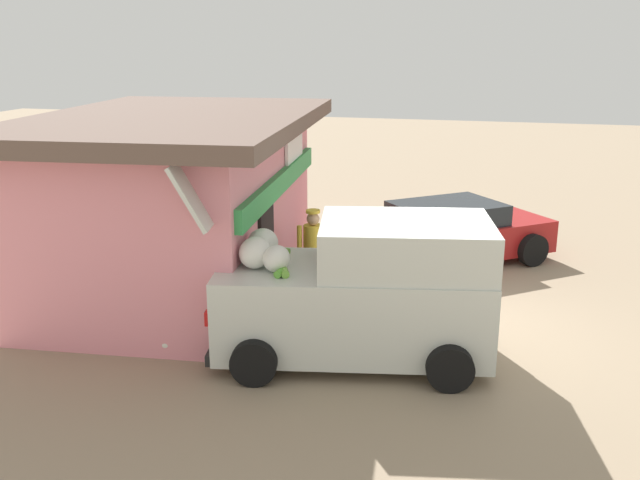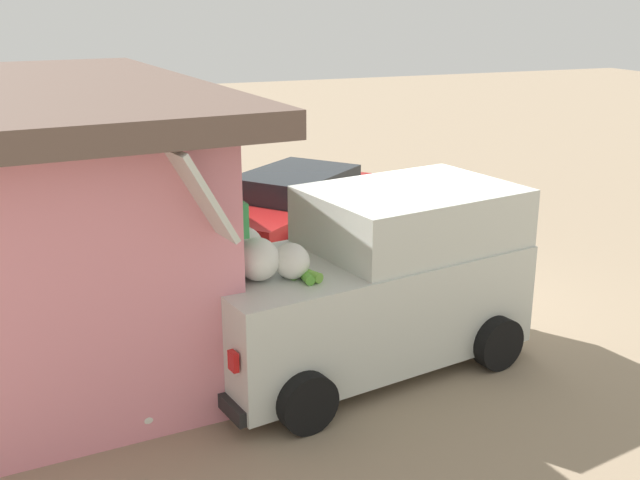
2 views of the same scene
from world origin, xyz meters
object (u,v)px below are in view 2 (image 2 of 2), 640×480
at_px(delivery_van, 369,281).
at_px(vendor_standing, 224,249).
at_px(storefront_bar, 12,214).
at_px(parked_sedan, 296,207).
at_px(customer_bending, 255,300).
at_px(unloaded_banana_pile, 148,406).
at_px(paint_bucket, 185,259).

relative_size(delivery_van, vendor_standing, 2.72).
height_order(storefront_bar, delivery_van, storefront_bar).
relative_size(storefront_bar, vendor_standing, 4.37).
distance_m(parked_sedan, customer_bending, 4.98).
xyz_separation_m(customer_bending, unloaded_banana_pile, (-0.88, 1.43, -0.63)).
xyz_separation_m(delivery_van, customer_bending, (0.40, 1.29, -0.21)).
bearing_deg(storefront_bar, vendor_standing, -93.79).
distance_m(vendor_standing, customer_bending, 1.57).
xyz_separation_m(vendor_standing, paint_bucket, (2.02, 0.15, -0.78)).
relative_size(parked_sedan, customer_bending, 3.30).
distance_m(customer_bending, paint_bucket, 3.64).
bearing_deg(customer_bending, vendor_standing, -1.41).
distance_m(vendor_standing, paint_bucket, 2.17).
distance_m(storefront_bar, customer_bending, 3.21).
relative_size(parked_sedan, vendor_standing, 2.67).
height_order(parked_sedan, vendor_standing, vendor_standing).
bearing_deg(vendor_standing, customer_bending, 178.59).
bearing_deg(unloaded_banana_pile, vendor_standing, -31.07).
bearing_deg(delivery_van, vendor_standing, 32.47).
height_order(unloaded_banana_pile, paint_bucket, unloaded_banana_pile).
distance_m(storefront_bar, parked_sedan, 5.54).
xyz_separation_m(parked_sedan, paint_bucket, (-0.91, 2.24, -0.42)).
bearing_deg(storefront_bar, paint_bucket, -53.01).
xyz_separation_m(storefront_bar, paint_bucket, (1.84, -2.45, -1.49)).
height_order(vendor_standing, customer_bending, vendor_standing).
bearing_deg(delivery_van, storefront_bar, 60.92).
height_order(customer_bending, unloaded_banana_pile, customer_bending).
bearing_deg(unloaded_banana_pile, delivery_van, -80.12).
bearing_deg(delivery_van, unloaded_banana_pile, 99.88).
distance_m(customer_bending, unloaded_banana_pile, 1.80).
relative_size(storefront_bar, parked_sedan, 1.64).
bearing_deg(storefront_bar, unloaded_banana_pile, -156.75).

